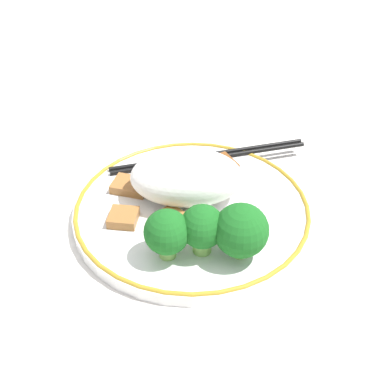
{
  "coord_description": "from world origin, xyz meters",
  "views": [
    {
      "loc": [
        0.0,
        -0.44,
        0.37
      ],
      "look_at": [
        0.0,
        0.0,
        0.03
      ],
      "focal_mm": 50.0,
      "sensor_mm": 36.0,
      "label": 1
    }
  ],
  "objects": [
    {
      "name": "broccoli_back_left",
      "position": [
        -0.02,
        -0.07,
        0.04
      ],
      "size": [
        0.04,
        0.04,
        0.05
      ],
      "color": "#7FB756",
      "rests_on": "plate"
    },
    {
      "name": "broccoli_back_right",
      "position": [
        0.05,
        -0.07,
        0.04
      ],
      "size": [
        0.05,
        0.05,
        0.06
      ],
      "color": "#7FB756",
      "rests_on": "plate"
    },
    {
      "name": "rice_mound",
      "position": [
        -0.01,
        0.02,
        0.04
      ],
      "size": [
        0.12,
        0.08,
        0.05
      ],
      "color": "white",
      "rests_on": "plate"
    },
    {
      "name": "meat_near_left",
      "position": [
        0.04,
        0.07,
        0.02
      ],
      "size": [
        0.04,
        0.04,
        0.01
      ],
      "color": "brown",
      "rests_on": "plate"
    },
    {
      "name": "chopsticks",
      "position": [
        0.02,
        0.09,
        0.02
      ],
      "size": [
        0.24,
        0.07,
        0.01
      ],
      "color": "black",
      "rests_on": "plate"
    },
    {
      "name": "ground_plane",
      "position": [
        0.0,
        0.0,
        0.0
      ],
      "size": [
        3.0,
        3.0,
        0.0
      ],
      "primitive_type": "plane",
      "color": "silver"
    },
    {
      "name": "meat_near_back",
      "position": [
        -0.0,
        0.07,
        0.02
      ],
      "size": [
        0.04,
        0.04,
        0.01
      ],
      "color": "#995B28",
      "rests_on": "plate"
    },
    {
      "name": "meat_near_front",
      "position": [
        -0.07,
        0.03,
        0.02
      ],
      "size": [
        0.05,
        0.04,
        0.01
      ],
      "color": "#9E6633",
      "rests_on": "plate"
    },
    {
      "name": "meat_on_rice_edge",
      "position": [
        -0.02,
        -0.03,
        0.02
      ],
      "size": [
        0.04,
        0.04,
        0.01
      ],
      "color": "#9E6633",
      "rests_on": "plate"
    },
    {
      "name": "plate",
      "position": [
        0.0,
        0.0,
        0.01
      ],
      "size": [
        0.25,
        0.25,
        0.02
      ],
      "color": "white",
      "rests_on": "ground_plane"
    },
    {
      "name": "broccoli_back_center",
      "position": [
        0.01,
        -0.07,
        0.04
      ],
      "size": [
        0.04,
        0.04,
        0.05
      ],
      "color": "#7FB756",
      "rests_on": "plate"
    },
    {
      "name": "meat_near_right",
      "position": [
        -0.07,
        -0.02,
        0.02
      ],
      "size": [
        0.03,
        0.03,
        0.01
      ],
      "color": "#9E6633",
      "rests_on": "plate"
    }
  ]
}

